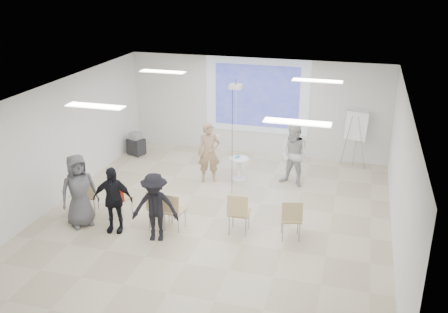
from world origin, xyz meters
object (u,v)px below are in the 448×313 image
(audience_mid, at_px, (155,203))
(audience_outer, at_px, (78,187))
(audience_left, at_px, (112,195))
(chair_left_inner, at_px, (157,206))
(player_right, at_px, (295,152))
(av_cart, at_px, (136,144))
(chair_center, at_px, (173,209))
(player_left, at_px, (209,149))
(chair_left_mid, at_px, (118,196))
(flipchart_easel, at_px, (356,126))
(pedestal_table, at_px, (239,168))
(laptop, at_px, (159,206))
(chair_far_left, at_px, (87,194))
(chair_right_inner, at_px, (238,211))
(chair_right_far, at_px, (291,217))

(audience_mid, xyz_separation_m, audience_outer, (-1.90, 0.14, 0.08))
(audience_left, bearing_deg, chair_left_inner, 16.77)
(player_right, distance_m, av_cart, 5.19)
(chair_center, bearing_deg, player_right, 62.20)
(player_left, height_order, player_right, player_right)
(chair_left_mid, distance_m, audience_mid, 1.49)
(flipchart_easel, bearing_deg, pedestal_table, -134.91)
(pedestal_table, distance_m, chair_left_inner, 3.25)
(laptop, bearing_deg, audience_mid, 107.81)
(chair_far_left, distance_m, audience_left, 1.17)
(chair_far_left, bearing_deg, audience_outer, -91.05)
(chair_left_inner, relative_size, chair_right_inner, 0.91)
(chair_left_mid, xyz_separation_m, audience_mid, (1.26, -0.72, 0.33))
(chair_right_far, xyz_separation_m, audience_left, (-3.85, -0.67, 0.32))
(audience_left, xyz_separation_m, flipchart_easel, (4.99, 5.31, 0.39))
(flipchart_easel, distance_m, av_cart, 6.68)
(player_left, height_order, av_cart, player_left)
(chair_left_inner, bearing_deg, flipchart_easel, 51.27)
(chair_left_mid, bearing_deg, chair_right_inner, 17.11)
(player_left, xyz_separation_m, flipchart_easel, (3.77, 2.13, 0.32))
(chair_center, bearing_deg, chair_far_left, -177.71)
(chair_far_left, relative_size, chair_left_inner, 1.00)
(chair_left_inner, xyz_separation_m, audience_outer, (-1.71, -0.39, 0.43))
(chair_right_far, xyz_separation_m, av_cart, (-5.43, 3.84, -0.22))
(chair_far_left, xyz_separation_m, chair_center, (2.24, -0.19, 0.01))
(audience_mid, bearing_deg, chair_center, 53.10)
(laptop, bearing_deg, chair_left_mid, -3.28)
(chair_center, xyz_separation_m, chair_right_far, (2.59, 0.31, 0.02))
(audience_mid, bearing_deg, chair_left_inner, 97.17)
(chair_center, bearing_deg, chair_right_inner, 16.34)
(audience_outer, relative_size, flipchart_easel, 1.11)
(laptop, distance_m, audience_mid, 0.77)
(av_cart, bearing_deg, laptop, -39.29)
(chair_far_left, height_order, audience_mid, audience_mid)
(chair_far_left, bearing_deg, player_left, 35.65)
(chair_far_left, bearing_deg, av_cart, 84.17)
(chair_far_left, relative_size, chair_center, 0.98)
(laptop, height_order, av_cart, av_cart)
(chair_left_mid, relative_size, laptop, 2.83)
(chair_left_inner, xyz_separation_m, flipchart_easel, (4.13, 4.88, 0.74))
(chair_center, relative_size, chair_right_far, 0.96)
(chair_center, distance_m, chair_right_far, 2.61)
(pedestal_table, height_order, audience_mid, audience_mid)
(pedestal_table, height_order, av_cart, av_cart)
(chair_right_inner, xyz_separation_m, laptop, (-1.84, -0.06, -0.10))
(player_right, bearing_deg, player_left, -151.93)
(flipchart_easel, bearing_deg, av_cart, -159.53)
(player_left, height_order, chair_left_mid, player_left)
(chair_right_inner, height_order, chair_right_far, chair_right_inner)
(player_right, xyz_separation_m, chair_center, (-2.22, -3.18, -0.42))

